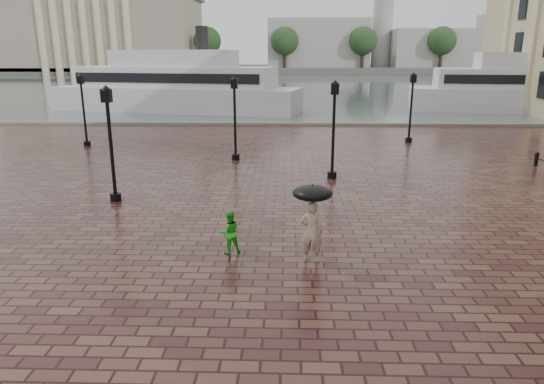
{
  "coord_description": "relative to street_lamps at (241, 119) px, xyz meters",
  "views": [
    {
      "loc": [
        0.85,
        -8.41,
        5.64
      ],
      "look_at": [
        0.38,
        6.52,
        1.4
      ],
      "focal_mm": 32.0,
      "sensor_mm": 36.0,
      "label": 1
    }
  ],
  "objects": [
    {
      "name": "ferry_near",
      "position": [
        -8.97,
        24.34,
        0.18
      ],
      "size": [
        26.16,
        11.51,
        8.35
      ],
      "rotation": [
        0.0,
        0.0,
        -0.22
      ],
      "color": "silver",
      "rests_on": "ground"
    },
    {
      "name": "street_lamps",
      "position": [
        0.0,
        0.0,
        0.0
      ],
      "size": [
        21.44,
        14.44,
        4.4
      ],
      "color": "black",
      "rests_on": "ground"
    },
    {
      "name": "adult_pedestrian",
      "position": [
        3.16,
        -13.29,
        -1.44
      ],
      "size": [
        0.72,
        0.55,
        1.77
      ],
      "primitive_type": "imported",
      "rotation": [
        0.0,
        0.0,
        2.93
      ],
      "color": "tan",
      "rests_on": "ground"
    },
    {
      "name": "museum",
      "position": [
        -53.4,
        127.01,
        11.58
      ],
      "size": [
        57.0,
        32.5,
        26.0
      ],
      "color": "gray",
      "rests_on": "ground"
    },
    {
      "name": "child_pedestrian",
      "position": [
        0.8,
        -12.77,
        -1.68
      ],
      "size": [
        0.76,
        0.67,
        1.29
      ],
      "primitive_type": "imported",
      "rotation": [
        0.0,
        0.0,
        3.49
      ],
      "color": "green",
      "rests_on": "ground"
    },
    {
      "name": "distant_skyline",
      "position": [
        49.74,
        132.4,
        7.13
      ],
      "size": [
        102.5,
        22.0,
        33.0
      ],
      "color": "#9D9B95",
      "rests_on": "ground"
    },
    {
      "name": "far_trees",
      "position": [
        1.6,
        120.4,
        7.09
      ],
      "size": [
        188.0,
        8.0,
        13.5
      ],
      "color": "#2D2119",
      "rests_on": "ground"
    },
    {
      "name": "ground",
      "position": [
        1.6,
        -17.6,
        -2.33
      ],
      "size": [
        300.0,
        300.0,
        0.0
      ],
      "primitive_type": "plane",
      "color": "#351818",
      "rests_on": "ground"
    },
    {
      "name": "quay_edge",
      "position": [
        1.6,
        14.4,
        -2.33
      ],
      "size": [
        80.0,
        0.6,
        0.3
      ],
      "primitive_type": "cube",
      "color": "slate",
      "rests_on": "ground"
    },
    {
      "name": "harbour_water",
      "position": [
        1.6,
        74.4,
        -2.33
      ],
      "size": [
        240.0,
        240.0,
        0.0
      ],
      "primitive_type": "plane",
      "color": "#424B50",
      "rests_on": "ground"
    },
    {
      "name": "umbrella",
      "position": [
        3.16,
        -13.29,
        -0.32
      ],
      "size": [
        1.1,
        1.1,
        1.16
      ],
      "color": "black",
      "rests_on": "ground"
    },
    {
      "name": "far_shore",
      "position": [
        1.6,
        142.4,
        -1.33
      ],
      "size": [
        300.0,
        60.0,
        2.0
      ],
      "primitive_type": "cube",
      "color": "#4C4C47",
      "rests_on": "ground"
    },
    {
      "name": "ferry_far",
      "position": [
        27.58,
        24.65,
        0.09
      ],
      "size": [
        25.12,
        9.89,
        8.03
      ],
      "rotation": [
        0.0,
        0.0,
        -0.17
      ],
      "color": "silver",
      "rests_on": "ground"
    }
  ]
}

